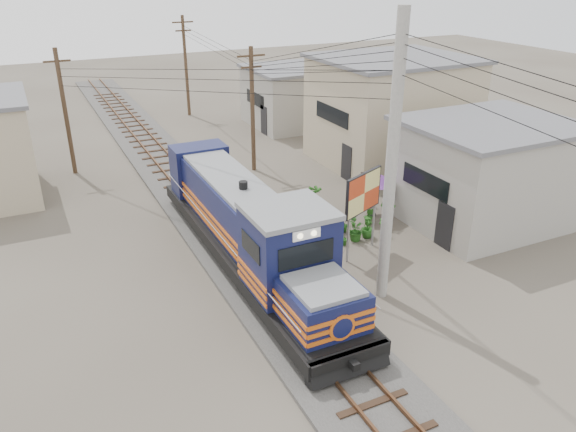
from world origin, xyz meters
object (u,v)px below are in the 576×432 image
locomotive (250,229)px  billboard (363,195)px  market_umbrella (374,177)px  vendor (361,187)px

locomotive → billboard: locomotive is taller
locomotive → billboard: size_ratio=4.23×
billboard → market_umbrella: 4.01m
vendor → locomotive: bearing=-7.9°
market_umbrella → locomotive: bearing=-164.1°
market_umbrella → vendor: bearing=77.2°
market_umbrella → billboard: bearing=-130.8°
billboard → vendor: bearing=32.9°
billboard → market_umbrella: size_ratio=1.54×
billboard → locomotive: bearing=143.6°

